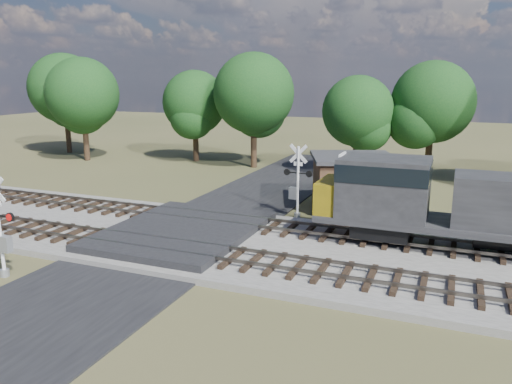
% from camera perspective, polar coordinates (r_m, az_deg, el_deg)
% --- Properties ---
extents(ground, '(160.00, 160.00, 0.00)m').
position_cam_1_polar(ground, '(25.72, -8.95, -5.61)').
color(ground, '#424625').
rests_on(ground, ground).
extents(ballast_bed, '(140.00, 10.00, 0.30)m').
position_cam_1_polar(ballast_bed, '(22.93, 13.95, -7.78)').
color(ballast_bed, gray).
rests_on(ballast_bed, ground).
extents(road, '(7.00, 60.00, 0.08)m').
position_cam_1_polar(road, '(25.71, -8.95, -5.52)').
color(road, black).
rests_on(road, ground).
extents(crossing_panel, '(7.00, 9.00, 0.62)m').
position_cam_1_polar(crossing_panel, '(26.03, -8.41, -4.63)').
color(crossing_panel, '#262628').
rests_on(crossing_panel, ground).
extents(track_near, '(140.00, 2.60, 0.33)m').
position_cam_1_polar(track_near, '(22.49, -4.72, -7.13)').
color(track_near, black).
rests_on(track_near, ballast_bed).
extents(track_far, '(140.00, 2.60, 0.33)m').
position_cam_1_polar(track_far, '(26.82, 0.08, -3.74)').
color(track_far, black).
rests_on(track_far, ballast_bed).
extents(crossing_signal_near, '(1.73, 0.37, 4.29)m').
position_cam_1_polar(crossing_signal_near, '(23.01, -27.05, -4.49)').
color(crossing_signal_near, silver).
rests_on(crossing_signal_near, ground).
extents(crossing_signal_far, '(1.78, 0.40, 4.40)m').
position_cam_1_polar(crossing_signal_far, '(29.19, 4.62, 0.48)').
color(crossing_signal_far, silver).
rests_on(crossing_signal_far, ground).
extents(equipment_shed, '(6.42, 6.42, 3.40)m').
position_cam_1_polar(equipment_shed, '(31.74, 10.96, 1.11)').
color(equipment_shed, '#3F2D1B').
rests_on(equipment_shed, ground).
extents(treeline, '(76.10, 11.88, 11.24)m').
position_cam_1_polar(treeline, '(41.66, 16.35, 10.46)').
color(treeline, black).
rests_on(treeline, ground).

